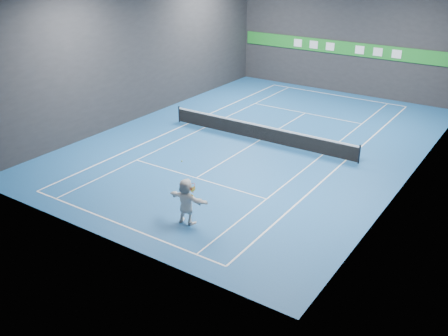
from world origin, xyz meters
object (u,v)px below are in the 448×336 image
Objects in this scene: tennis_ball at (182,161)px; tennis_racket at (192,188)px; tennis_net at (260,132)px; player at (186,201)px.

tennis_racket is (0.53, -0.02, -1.07)m from tennis_ball.
tennis_ball reaches higher than tennis_net.
tennis_racket is at bearing -2.62° from tennis_ball.
tennis_net is at bearing 101.81° from tennis_ball.
player reaches higher than tennis_racket.
tennis_ball reaches higher than tennis_racket.
tennis_net is (-2.34, 10.18, -0.49)m from player.
player is 32.36× the size of tennis_ball.
tennis_racket reaches higher than tennis_net.
tennis_racket is (0.30, 0.05, 0.69)m from player.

